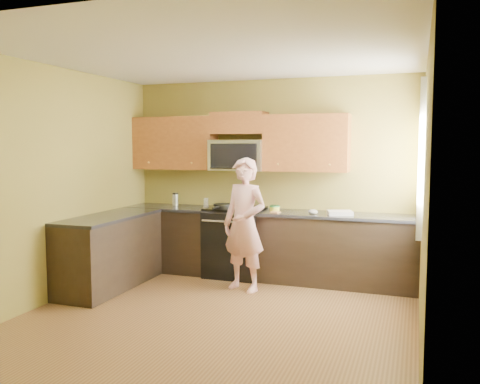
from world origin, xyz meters
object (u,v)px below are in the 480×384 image
at_px(stove, 235,241).
at_px(travel_mug, 175,205).
at_px(woman, 245,224).
at_px(butter_tub, 275,211).
at_px(microwave, 238,170).
at_px(frying_pan, 224,208).

bearing_deg(stove, travel_mug, 170.28).
bearing_deg(woman, butter_tub, 89.70).
relative_size(microwave, woman, 0.46).
height_order(woman, frying_pan, woman).
distance_m(woman, butter_tub, 0.69).
bearing_deg(travel_mug, microwave, -2.65).
height_order(microwave, frying_pan, microwave).
xyz_separation_m(stove, microwave, (0.00, 0.12, 0.97)).
height_order(stove, woman, woman).
distance_m(stove, butter_tub, 0.71).
height_order(frying_pan, travel_mug, travel_mug).
distance_m(stove, travel_mug, 1.11).
bearing_deg(woman, microwave, 132.18).
bearing_deg(butter_tub, travel_mug, 175.08).
relative_size(microwave, frying_pan, 1.55).
xyz_separation_m(stove, woman, (0.34, -0.61, 0.35)).
distance_m(frying_pan, travel_mug, 0.96).
distance_m(stove, frying_pan, 0.52).
height_order(frying_pan, butter_tub, frying_pan).
relative_size(stove, woman, 0.58).
relative_size(stove, travel_mug, 5.24).
bearing_deg(microwave, travel_mug, 177.35).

